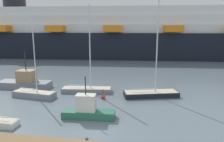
{
  "coord_description": "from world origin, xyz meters",
  "views": [
    {
      "loc": [
        4.45,
        -17.11,
        9.01
      ],
      "look_at": [
        0.0,
        10.03,
        3.39
      ],
      "focal_mm": 35.36,
      "sensor_mm": 36.0,
      "label": 1
    }
  ],
  "objects": [
    {
      "name": "sailboat_1",
      "position": [
        -3.75,
        11.35,
        0.54
      ],
      "size": [
        6.99,
        2.56,
        11.78
      ],
      "rotation": [
        0.0,
        0.0,
        0.11
      ],
      "color": "gray",
      "rests_on": "ground_plane"
    },
    {
      "name": "sailboat_2",
      "position": [
        -9.85,
        8.13,
        0.48
      ],
      "size": [
        5.78,
        2.4,
        9.4
      ],
      "rotation": [
        0.0,
        0.0,
        -0.13
      ],
      "color": "gray",
      "rests_on": "ground_plane"
    },
    {
      "name": "channel_buoy_0",
      "position": [
        -0.96,
        8.97,
        0.29
      ],
      "size": [
        0.57,
        0.57,
        1.27
      ],
      "color": "red",
      "rests_on": "ground_plane"
    },
    {
      "name": "cruise_ship",
      "position": [
        -13.16,
        49.05,
        6.58
      ],
      "size": [
        131.82,
        27.78,
        20.81
      ],
      "rotation": [
        0.0,
        0.0,
        0.07
      ],
      "color": "black",
      "rests_on": "ground_plane"
    },
    {
      "name": "ground_plane",
      "position": [
        0.0,
        0.0,
        0.0
      ],
      "size": [
        600.0,
        600.0,
        0.0
      ],
      "primitive_type": "plane",
      "color": "slate"
    },
    {
      "name": "fishing_boat_1",
      "position": [
        -13.39,
        12.07,
        0.88
      ],
      "size": [
        7.75,
        2.68,
        5.35
      ],
      "rotation": [
        0.0,
        0.0,
        0.02
      ],
      "color": "gray",
      "rests_on": "ground_plane"
    },
    {
      "name": "sailboat_0",
      "position": [
        5.02,
        10.86,
        0.54
      ],
      "size": [
        7.33,
        3.87,
        12.34
      ],
      "rotation": [
        0.0,
        0.0,
        0.27
      ],
      "color": "black",
      "rests_on": "ground_plane"
    },
    {
      "name": "fishing_boat_0",
      "position": [
        -1.3,
        2.92,
        0.84
      ],
      "size": [
        5.32,
        1.84,
        4.23
      ],
      "rotation": [
        0.0,
        0.0,
        3.21
      ],
      "color": "#2D6B51",
      "rests_on": "ground_plane"
    }
  ]
}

